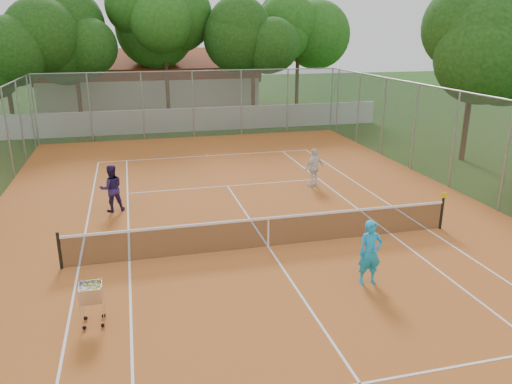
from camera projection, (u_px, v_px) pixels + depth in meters
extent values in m
plane|color=#193B10|center=(268.00, 247.00, 15.20)|extent=(120.00, 120.00, 0.00)
cube|color=#B45D23|center=(268.00, 247.00, 15.19)|extent=(18.00, 34.00, 0.02)
cube|color=white|center=(268.00, 247.00, 15.19)|extent=(10.98, 23.78, 0.01)
cube|color=black|center=(268.00, 232.00, 15.04)|extent=(11.88, 0.10, 0.98)
cube|color=slate|center=(269.00, 185.00, 14.58)|extent=(18.00, 34.00, 4.00)
cube|color=silver|center=(190.00, 120.00, 32.48)|extent=(26.00, 0.30, 1.50)
cube|color=beige|center=(150.00, 83.00, 40.78)|extent=(16.40, 9.00, 4.40)
cube|color=#13380E|center=(182.00, 50.00, 33.93)|extent=(29.00, 19.00, 10.00)
imported|color=#1A9FDE|center=(370.00, 253.00, 12.75)|extent=(0.65, 0.45, 1.72)
imported|color=#2A1B53|center=(112.00, 188.00, 17.95)|extent=(0.93, 0.78, 1.72)
imported|color=white|center=(314.00, 168.00, 20.81)|extent=(1.04, 0.74, 1.64)
cube|color=silver|center=(92.00, 303.00, 11.03)|extent=(0.62, 0.62, 1.07)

